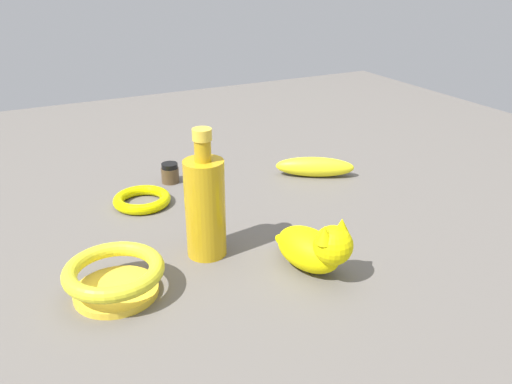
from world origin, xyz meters
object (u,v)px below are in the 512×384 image
Objects in this scene: nail_polish_jar at (170,173)px; banana at (315,167)px; bottle_tall at (205,205)px; bowl at (114,276)px; bangle at (142,200)px; cat_figurine at (315,247)px.

banana is (0.11, 0.28, 0.00)m from nail_polish_jar.
bowl is (0.05, -0.15, -0.05)m from bottle_tall.
bottle_tall is 0.24m from bangle.
bottle_tall is at bearing 61.85° from banana.
nail_polish_jar reaches higher than bangle.
bangle is (-0.34, -0.17, -0.03)m from cat_figurine.
cat_figurine is (0.12, 0.12, -0.04)m from bottle_tall.
cat_figurine is at bearing 88.36° from banana.
nail_polish_jar is at bearing 150.72° from bowl.
nail_polish_jar is 0.25× the size of banana.
cat_figurine reaches higher than nail_polish_jar.
cat_figurine is 1.10× the size of bowl.
nail_polish_jar is at bearing 133.71° from bangle.
bangle is at bearing -154.04° from cat_figurine.
bottle_tall reaches higher than nail_polish_jar.
cat_figurine is 0.38m from bangle.
bangle is 0.29m from bowl.
bottle_tall is 4.97× the size of nail_polish_jar.
cat_figurine is 0.37m from banana.
bottle_tall is 0.31m from nail_polish_jar.
banana is (-0.19, 0.32, -0.06)m from bottle_tall.
bangle is at bearing 157.31° from bowl.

